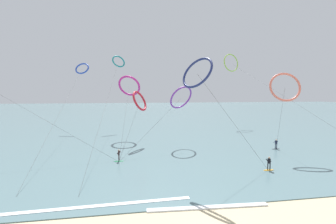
% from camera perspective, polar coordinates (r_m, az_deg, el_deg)
% --- Properties ---
extents(sea_water, '(400.00, 200.00, 0.08)m').
position_cam_1_polar(sea_water, '(117.95, -6.41, 0.18)').
color(sea_water, slate).
rests_on(sea_water, ground).
extents(surfer_charcoal, '(1.40, 0.62, 1.70)m').
position_cam_1_polar(surfer_charcoal, '(42.72, 25.73, -7.50)').
color(surfer_charcoal, black).
rests_on(surfer_charcoal, ground).
extents(surfer_emerald, '(1.40, 0.60, 1.70)m').
position_cam_1_polar(surfer_emerald, '(32.64, -12.36, -10.88)').
color(surfer_emerald, '#199351').
rests_on(surfer_emerald, ground).
extents(surfer_amber, '(1.40, 0.72, 1.70)m').
position_cam_1_polar(surfer_amber, '(31.06, 24.23, -12.02)').
color(surfer_amber, orange).
rests_on(surfer_amber, ground).
extents(kite_violet, '(13.35, 10.75, 10.87)m').
position_cam_1_polar(kite_violet, '(40.72, 3.32, 3.67)').
color(kite_violet, purple).
rests_on(kite_violet, ground).
extents(kite_lime, '(5.47, 45.14, 21.23)m').
position_cam_1_polar(kite_lime, '(70.80, 15.72, 11.91)').
color(kite_lime, '#8CC62D').
rests_on(kite_lime, ground).
extents(kite_cobalt, '(4.36, 42.28, 17.61)m').
position_cam_1_polar(kite_cobalt, '(63.85, -20.96, 10.24)').
color(kite_cobalt, '#2647B7').
rests_on(kite_cobalt, ground).
extents(kite_navy, '(11.40, 4.67, 13.69)m').
position_cam_1_polar(kite_navy, '(25.68, 7.43, 9.85)').
color(kite_navy, navy).
rests_on(kite_navy, ground).
extents(kite_coral, '(4.96, 4.42, 12.78)m').
position_cam_1_polar(kite_coral, '(38.80, 27.54, 5.65)').
color(kite_coral, '#EA7260').
rests_on(kite_coral, ground).
extents(kite_magenta, '(5.59, 19.64, 13.30)m').
position_cam_1_polar(kite_magenta, '(48.74, -9.81, 6.54)').
color(kite_magenta, '#CC288E').
rests_on(kite_magenta, ground).
extents(kite_crimson, '(5.17, 12.72, 10.05)m').
position_cam_1_polar(kite_crimson, '(41.85, -7.20, 2.80)').
color(kite_crimson, red).
rests_on(kite_crimson, ground).
extents(kite_teal, '(4.14, 44.15, 19.85)m').
position_cam_1_polar(kite_teal, '(63.68, -12.44, 12.39)').
color(kite_teal, teal).
rests_on(kite_teal, ground).
extents(wave_crest_near, '(10.33, 1.00, 0.12)m').
position_cam_1_polar(wave_crest_near, '(20.71, 10.20, -22.68)').
color(wave_crest_near, white).
rests_on(wave_crest_near, ground).
extents(wave_crest_mid, '(17.83, 1.13, 0.12)m').
position_cam_1_polar(wave_crest_mid, '(21.52, -19.96, -21.79)').
color(wave_crest_mid, white).
rests_on(wave_crest_mid, ground).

